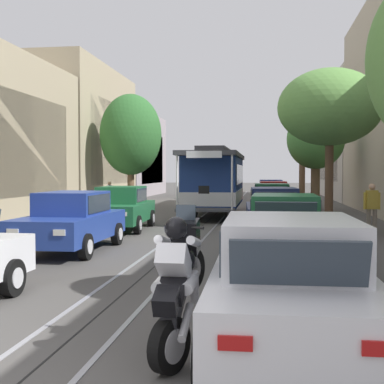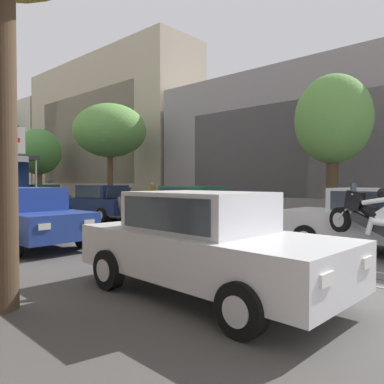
{
  "view_description": "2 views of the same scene",
  "coord_description": "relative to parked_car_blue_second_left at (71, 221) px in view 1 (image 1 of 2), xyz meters",
  "views": [
    {
      "loc": [
        2.42,
        -4.17,
        2.11
      ],
      "look_at": [
        0.02,
        13.3,
        1.44
      ],
      "focal_mm": 49.51,
      "sensor_mm": 36.0,
      "label": 1
    },
    {
      "loc": [
        -7.03,
        -0.7,
        1.73
      ],
      "look_at": [
        2.38,
        7.91,
        1.38
      ],
      "focal_mm": 34.55,
      "sensor_mm": 36.0,
      "label": 2
    }
  ],
  "objects": [
    {
      "name": "parked_car_navy_mid_right",
      "position": [
        5.42,
        4.64,
        0.0
      ],
      "size": [
        2.14,
        4.42,
        1.58
      ],
      "color": "#19234C",
      "rests_on": "ground"
    },
    {
      "name": "building_facade_left",
      "position": [
        -7.22,
        13.67,
        3.15
      ],
      "size": [
        5.06,
        50.66,
        8.94
      ],
      "color": "gray",
      "rests_on": "ground"
    },
    {
      "name": "parked_car_green_second_right",
      "position": [
        5.58,
        -0.86,
        0.0
      ],
      "size": [
        2.04,
        4.38,
        1.58
      ],
      "color": "#1E6038",
      "rests_on": "ground"
    },
    {
      "name": "pedestrian_crossing_far",
      "position": [
        8.66,
        4.71,
        0.18
      ],
      "size": [
        0.55,
        0.3,
        1.73
      ],
      "color": "slate",
      "rests_on": "ground"
    },
    {
      "name": "parked_car_green_mid_left",
      "position": [
        -0.08,
        5.25,
        0.0
      ],
      "size": [
        2.12,
        4.41,
        1.58
      ],
      "color": "#1E6038",
      "rests_on": "ground"
    },
    {
      "name": "cable_car_trolley",
      "position": [
        2.7,
        12.43,
        0.86
      ],
      "size": [
        2.57,
        9.14,
        3.28
      ],
      "color": "navy",
      "rests_on": "ground"
    },
    {
      "name": "parked_car_blue_sixth_right",
      "position": [
        5.53,
        23.3,
        0.0
      ],
      "size": [
        2.09,
        4.4,
        1.58
      ],
      "color": "#233D93",
      "rests_on": "ground"
    },
    {
      "name": "street_tree_kerb_left_second",
      "position": [
        -2.52,
        16.15,
        3.44
      ],
      "size": [
        3.56,
        3.25,
        6.58
      ],
      "color": "brown",
      "rests_on": "ground"
    },
    {
      "name": "street_tree_kerb_right_fourth",
      "position": [
        7.85,
        26.17,
        5.56
      ],
      "size": [
        2.55,
        2.61,
        8.61
      ],
      "color": "brown",
      "rests_on": "ground"
    },
    {
      "name": "parked_car_white_near_right",
      "position": [
        5.42,
        -7.23,
        0.0
      ],
      "size": [
        2.05,
        4.38,
        1.58
      ],
      "color": "silver",
      "rests_on": "ground"
    },
    {
      "name": "trolley_track_rails",
      "position": [
        2.7,
        14.13,
        -0.79
      ],
      "size": [
        1.14,
        58.96,
        0.01
      ],
      "color": "gray",
      "rests_on": "ground"
    },
    {
      "name": "parked_car_blue_second_left",
      "position": [
        0.0,
        0.0,
        0.0
      ],
      "size": [
        2.01,
        4.37,
        1.58
      ],
      "color": "#233D93",
      "rests_on": "ground"
    },
    {
      "name": "motorcycle_with_rider",
      "position": [
        4.15,
        -7.65,
        0.1
      ],
      "size": [
        0.52,
        1.88,
        1.71
      ],
      "color": "black",
      "rests_on": "ground"
    },
    {
      "name": "parked_car_green_fourth_right",
      "position": [
        5.42,
        11.05,
        0.0
      ],
      "size": [
        2.08,
        4.4,
        1.58
      ],
      "color": "#1E6038",
      "rests_on": "ground"
    },
    {
      "name": "street_tree_kerb_right_second",
      "position": [
        7.52,
        6.86,
        3.71
      ],
      "size": [
        3.88,
        4.06,
        5.97
      ],
      "color": "brown",
      "rests_on": "ground"
    },
    {
      "name": "fire_hydrant",
      "position": [
        6.95,
        -3.11,
        -0.38
      ],
      "size": [
        0.4,
        0.22,
        0.84
      ],
      "color": "gold",
      "rests_on": "ground"
    },
    {
      "name": "pedestrian_on_left_pavement",
      "position": [
        -3.88,
        16.45,
        0.07
      ],
      "size": [
        0.55,
        0.37,
        1.55
      ],
      "color": "slate",
      "rests_on": "ground"
    },
    {
      "name": "ground_plane",
      "position": [
        2.7,
        11.04,
        -0.8
      ],
      "size": [
        160.0,
        160.0,
        0.0
      ],
      "primitive_type": "plane",
      "color": "#4C4947"
    },
    {
      "name": "street_tree_kerb_right_mid",
      "position": [
        7.88,
        16.18,
        3.07
      ],
      "size": [
        3.14,
        3.36,
        5.57
      ],
      "color": "brown",
      "rests_on": "ground"
    },
    {
      "name": "parked_car_red_fifth_right",
      "position": [
        5.59,
        17.18,
        0.0
      ],
      "size": [
        2.06,
        4.39,
        1.58
      ],
      "color": "red",
      "rests_on": "ground"
    }
  ]
}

